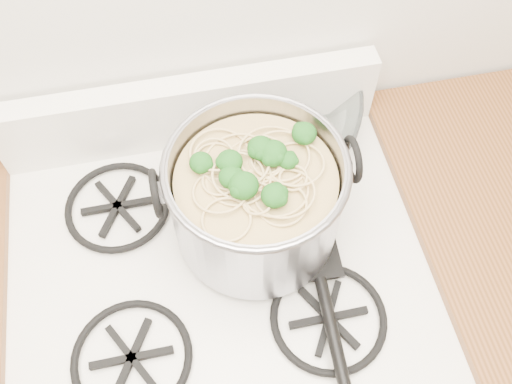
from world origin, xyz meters
name	(u,v)px	position (x,y,z in m)	size (l,w,h in m)	color
gas_range	(228,341)	(0.00, 1.26, 0.44)	(0.76, 0.66, 0.92)	white
counter_left	(22,378)	(-0.51, 1.26, 0.46)	(0.25, 0.65, 0.92)	silver
stock_pot	(256,198)	(0.08, 1.31, 1.02)	(0.34, 0.31, 0.21)	#95959D
spatula	(314,251)	(0.17, 1.23, 0.94)	(0.29, 0.31, 0.02)	black
glass_bowl	(295,117)	(0.21, 1.54, 0.94)	(0.11, 0.11, 0.03)	white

